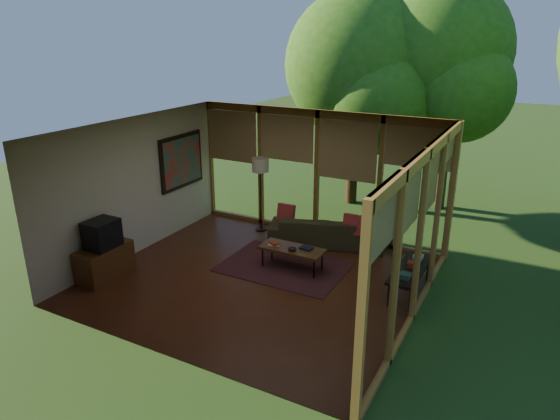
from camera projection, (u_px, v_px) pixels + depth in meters
The scene contains 25 objects.
floor at pixel (258, 280), 8.94m from camera, with size 5.50×5.50×0.00m, color #5E2B18.
ceiling at pixel (255, 130), 8.03m from camera, with size 5.50×5.50×0.00m, color white.
wall_left at pixel (135, 186), 9.70m from camera, with size 0.04×5.00×2.70m, color silver.
wall_front at pixel (157, 266), 6.41m from camera, with size 5.50×0.04×2.70m, color silver.
window_wall_back at pixel (317, 174), 10.56m from camera, with size 5.50×0.12×2.70m, color olive.
window_wall_right at pixel (419, 239), 7.26m from camera, with size 0.12×5.00×2.70m, color olive.
tree_nw at pixel (358, 65), 11.92m from camera, with size 3.54×3.54×5.22m.
tree_ne at pixel (438, 52), 11.59m from camera, with size 3.33×3.33×5.41m.
rug at pixel (284, 266), 9.43m from camera, with size 2.29×1.62×0.01m, color maroon.
sofa at pixel (319, 230), 10.36m from camera, with size 2.04×0.80×0.60m, color #3D371E.
pillow_left at pixel (286, 213), 10.56m from camera, with size 0.37×0.12×0.37m, color maroon.
pillow_right at pixel (353, 225), 9.89m from camera, with size 0.39×0.13×0.39m, color maroon.
ct_book_lower at pixel (274, 244), 9.32m from camera, with size 0.21×0.16×0.03m, color beige.
ct_book_upper at pixel (274, 243), 9.31m from camera, with size 0.18×0.14×0.03m, color #9A2D16.
ct_book_side at pixel (306, 248), 9.16m from camera, with size 0.22×0.17×0.03m, color black.
ct_bowl at pixel (292, 249), 9.09m from camera, with size 0.16×0.16×0.07m, color black.
media_cabinet at pixel (105, 262), 8.93m from camera, with size 0.50×1.00×0.60m, color brown.
television at pixel (102, 234), 8.74m from camera, with size 0.45×0.55×0.50m, color black.
console_book_a at pixel (398, 274), 8.06m from camera, with size 0.23×0.17×0.08m, color #30554F.
console_book_b at pixel (406, 263), 8.43m from camera, with size 0.22×0.16×0.10m, color #9A2D16.
console_book_c at pixel (412, 255), 8.76m from camera, with size 0.23×0.17×0.06m, color beige.
floor_lamp at pixel (260, 169), 10.72m from camera, with size 0.36×0.36×1.65m.
coffee_table at pixel (292, 250), 9.22m from camera, with size 1.20×0.50×0.43m.
side_console at pixel (405, 269), 8.42m from camera, with size 0.60×1.40×0.46m.
wall_painting at pixel (182, 161), 10.78m from camera, with size 0.06×1.35×1.15m.
Camera 1 is at (4.12, -6.86, 4.20)m, focal length 32.00 mm.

